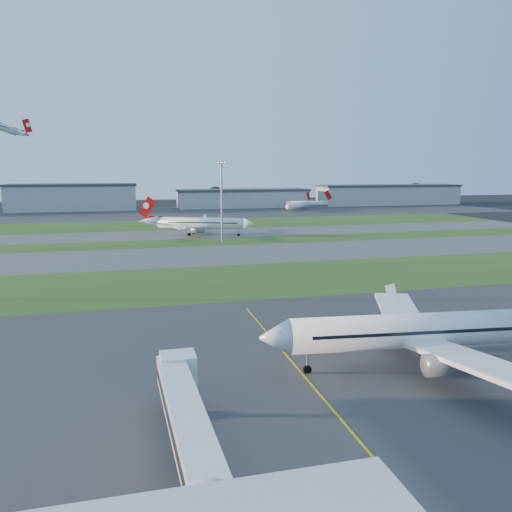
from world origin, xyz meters
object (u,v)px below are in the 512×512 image
object	(u,v)px
airliner_parked	(426,331)
jet_bridge	(190,435)
mini_jet_far	(308,203)
mini_jet_near	(299,205)
light_mast_centre	(222,196)
airliner_taxiing	(200,223)

from	to	relation	value
airliner_parked	jet_bridge	bearing A→B (deg)	-146.08
mini_jet_far	mini_jet_near	bearing A→B (deg)	-121.32
mini_jet_near	light_mast_centre	distance (m)	128.81
mini_jet_far	airliner_parked	bearing A→B (deg)	-102.35
jet_bridge	mini_jet_far	distance (m)	268.78
jet_bridge	airliner_parked	bearing A→B (deg)	28.05
airliner_parked	light_mast_centre	world-z (taller)	light_mast_centre
mini_jet_near	airliner_taxiing	bearing A→B (deg)	-172.07
mini_jet_near	light_mast_centre	size ratio (longest dim) A/B	0.84
airliner_taxiing	mini_jet_far	world-z (taller)	airliner_taxiing
jet_bridge	mini_jet_near	xyz separation A→B (m)	(88.97, 234.33, -0.73)
airliner_taxiing	mini_jet_far	distance (m)	133.28
jet_bridge	mini_jet_near	world-z (taller)	mini_jet_near
airliner_taxiing	mini_jet_far	xyz separation A→B (m)	(79.53, 106.95, -1.01)
mini_jet_near	mini_jet_far	size ratio (longest dim) A/B	0.75
mini_jet_near	light_mast_centre	world-z (taller)	light_mast_centre
airliner_parked	light_mast_centre	distance (m)	107.97
light_mast_centre	airliner_taxiing	bearing A→B (deg)	102.99
mini_jet_far	airliner_taxiing	bearing A→B (deg)	-122.29
airliner_taxiing	light_mast_centre	world-z (taller)	light_mast_centre
jet_bridge	airliner_parked	distance (m)	33.77
mini_jet_near	mini_jet_far	bearing A→B (deg)	9.06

